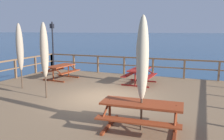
{
  "coord_description": "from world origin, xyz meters",
  "views": [
    {
      "loc": [
        3.58,
        -8.33,
        3.57
      ],
      "look_at": [
        0.0,
        0.78,
        1.89
      ],
      "focal_mm": 37.51,
      "sensor_mm": 36.0,
      "label": 1
    }
  ],
  "objects_px": {
    "picnic_table_mid_centre": "(139,73)",
    "patio_umbrella_tall_back_right": "(44,50)",
    "patio_umbrella_tall_mid_right": "(139,52)",
    "picnic_table_front_left": "(61,69)",
    "picnic_table_mid_right": "(141,110)",
    "patio_umbrella_short_front": "(142,59)",
    "lamp_post_hooked": "(53,39)",
    "patio_umbrella_tall_back_left": "(20,47)"
  },
  "relations": [
    {
      "from": "picnic_table_mid_centre",
      "to": "patio_umbrella_tall_back_right",
      "type": "height_order",
      "value": "patio_umbrella_tall_back_right"
    },
    {
      "from": "picnic_table_mid_right",
      "to": "patio_umbrella_tall_back_left",
      "type": "distance_m",
      "value": 6.89
    },
    {
      "from": "picnic_table_mid_centre",
      "to": "patio_umbrella_tall_back_left",
      "type": "bearing_deg",
      "value": -148.99
    },
    {
      "from": "picnic_table_front_left",
      "to": "picnic_table_mid_right",
      "type": "height_order",
      "value": "same"
    },
    {
      "from": "patio_umbrella_short_front",
      "to": "picnic_table_mid_centre",
      "type": "bearing_deg",
      "value": 105.39
    },
    {
      "from": "picnic_table_front_left",
      "to": "patio_umbrella_short_front",
      "type": "height_order",
      "value": "patio_umbrella_short_front"
    },
    {
      "from": "picnic_table_mid_right",
      "to": "lamp_post_hooked",
      "type": "distance_m",
      "value": 10.31
    },
    {
      "from": "patio_umbrella_short_front",
      "to": "patio_umbrella_tall_back_right",
      "type": "xyz_separation_m",
      "value": [
        -4.31,
        1.62,
        -0.05
      ]
    },
    {
      "from": "picnic_table_front_left",
      "to": "patio_umbrella_tall_back_right",
      "type": "distance_m",
      "value": 3.88
    },
    {
      "from": "patio_umbrella_tall_back_left",
      "to": "lamp_post_hooked",
      "type": "bearing_deg",
      "value": 106.87
    },
    {
      "from": "picnic_table_front_left",
      "to": "patio_umbrella_tall_back_left",
      "type": "distance_m",
      "value": 2.85
    },
    {
      "from": "picnic_table_front_left",
      "to": "patio_umbrella_tall_back_left",
      "type": "bearing_deg",
      "value": -101.43
    },
    {
      "from": "picnic_table_mid_centre",
      "to": "lamp_post_hooked",
      "type": "height_order",
      "value": "lamp_post_hooked"
    },
    {
      "from": "picnic_table_mid_right",
      "to": "lamp_post_hooked",
      "type": "bearing_deg",
      "value": 138.31
    },
    {
      "from": "picnic_table_front_left",
      "to": "lamp_post_hooked",
      "type": "xyz_separation_m",
      "value": [
        -1.81,
        1.87,
        1.56
      ]
    },
    {
      "from": "patio_umbrella_tall_back_left",
      "to": "patio_umbrella_tall_back_right",
      "type": "bearing_deg",
      "value": -23.2
    },
    {
      "from": "picnic_table_mid_right",
      "to": "patio_umbrella_short_front",
      "type": "height_order",
      "value": "patio_umbrella_short_front"
    },
    {
      "from": "patio_umbrella_short_front",
      "to": "lamp_post_hooked",
      "type": "bearing_deg",
      "value": 138.23
    },
    {
      "from": "patio_umbrella_tall_back_left",
      "to": "lamp_post_hooked",
      "type": "distance_m",
      "value": 4.53
    },
    {
      "from": "picnic_table_front_left",
      "to": "patio_umbrella_tall_back_left",
      "type": "relative_size",
      "value": 0.6
    },
    {
      "from": "picnic_table_mid_centre",
      "to": "lamp_post_hooked",
      "type": "bearing_deg",
      "value": 166.89
    },
    {
      "from": "patio_umbrella_short_front",
      "to": "patio_umbrella_tall_mid_right",
      "type": "bearing_deg",
      "value": 105.6
    },
    {
      "from": "picnic_table_mid_centre",
      "to": "patio_umbrella_tall_back_left",
      "type": "relative_size",
      "value": 0.58
    },
    {
      "from": "patio_umbrella_short_front",
      "to": "picnic_table_front_left",
      "type": "bearing_deg",
      "value": 139.62
    },
    {
      "from": "picnic_table_front_left",
      "to": "patio_umbrella_tall_back_left",
      "type": "height_order",
      "value": "patio_umbrella_tall_back_left"
    },
    {
      "from": "picnic_table_mid_centre",
      "to": "patio_umbrella_tall_mid_right",
      "type": "bearing_deg",
      "value": 118.91
    },
    {
      "from": "patio_umbrella_tall_back_right",
      "to": "patio_umbrella_tall_mid_right",
      "type": "bearing_deg",
      "value": 54.03
    },
    {
      "from": "picnic_table_front_left",
      "to": "picnic_table_mid_right",
      "type": "bearing_deg",
      "value": -40.28
    },
    {
      "from": "patio_umbrella_tall_mid_right",
      "to": "patio_umbrella_tall_back_left",
      "type": "bearing_deg",
      "value": -148.08
    },
    {
      "from": "patio_umbrella_tall_mid_right",
      "to": "patio_umbrella_short_front",
      "type": "relative_size",
      "value": 0.83
    },
    {
      "from": "patio_umbrella_tall_back_left",
      "to": "lamp_post_hooked",
      "type": "xyz_separation_m",
      "value": [
        -1.31,
        4.33,
        0.21
      ]
    },
    {
      "from": "picnic_table_mid_centre",
      "to": "picnic_table_mid_right",
      "type": "relative_size",
      "value": 0.78
    },
    {
      "from": "patio_umbrella_tall_mid_right",
      "to": "lamp_post_hooked",
      "type": "height_order",
      "value": "lamp_post_hooked"
    },
    {
      "from": "picnic_table_mid_centre",
      "to": "patio_umbrella_tall_mid_right",
      "type": "xyz_separation_m",
      "value": [
        -0.04,
        0.08,
        1.07
      ]
    },
    {
      "from": "patio_umbrella_tall_back_left",
      "to": "patio_umbrella_tall_mid_right",
      "type": "bearing_deg",
      "value": 31.92
    },
    {
      "from": "patio_umbrella_tall_mid_right",
      "to": "patio_umbrella_tall_back_left",
      "type": "xyz_separation_m",
      "value": [
        -4.78,
        -2.98,
        0.28
      ]
    },
    {
      "from": "picnic_table_mid_centre",
      "to": "lamp_post_hooked",
      "type": "xyz_separation_m",
      "value": [
        -6.14,
        1.43,
        1.56
      ]
    },
    {
      "from": "picnic_table_front_left",
      "to": "picnic_table_mid_right",
      "type": "xyz_separation_m",
      "value": [
        5.8,
        -4.91,
        0.01
      ]
    },
    {
      "from": "picnic_table_front_left",
      "to": "lamp_post_hooked",
      "type": "relative_size",
      "value": 0.56
    },
    {
      "from": "picnic_table_mid_centre",
      "to": "picnic_table_front_left",
      "type": "relative_size",
      "value": 0.96
    },
    {
      "from": "picnic_table_front_left",
      "to": "lamp_post_hooked",
      "type": "height_order",
      "value": "lamp_post_hooked"
    },
    {
      "from": "patio_umbrella_tall_mid_right",
      "to": "picnic_table_front_left",
      "type": "bearing_deg",
      "value": -173.15
    }
  ]
}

